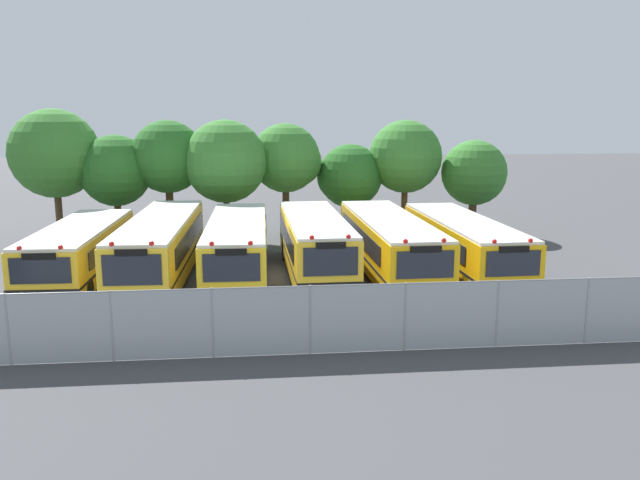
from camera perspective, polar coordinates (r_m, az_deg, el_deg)
The scene contains 16 objects.
ground_plane at distance 28.34m, azimuth -3.76°, elevation -3.25°, with size 160.00×160.00×0.00m, color #424244.
school_bus_0 at distance 28.98m, azimuth -20.17°, elevation -0.90°, with size 2.79×9.87×2.51m.
school_bus_1 at distance 28.19m, azimuth -13.71°, elevation -0.56°, with size 2.74×11.67×2.79m.
school_bus_2 at distance 27.94m, azimuth -7.20°, elevation -0.58°, with size 2.63×10.83×2.65m.
school_bus_3 at distance 28.08m, azimuth -0.45°, elevation -0.34°, with size 2.60×10.31×2.75m.
school_bus_4 at distance 28.60m, azimuth 6.05°, elevation -0.28°, with size 2.77×11.47×2.66m.
school_bus_5 at distance 29.32m, azimuth 12.33°, elevation -0.30°, with size 2.75×10.87×2.55m.
tree_0 at distance 37.42m, azimuth -21.98°, elevation 7.07°, with size 4.69×4.69×7.20m.
tree_1 at distance 36.67m, azimuth -17.30°, elevation 5.76°, with size 3.81×3.81×5.84m.
tree_2 at distance 36.37m, azimuth -13.10°, elevation 6.98°, with size 3.92×3.92×6.60m.
tree_3 at distance 35.61m, azimuth -8.06°, elevation 6.84°, with size 4.44×4.44×6.63m.
tree_4 at distance 36.88m, azimuth -2.75°, elevation 7.03°, with size 3.97×3.85×6.41m.
tree_5 at distance 37.78m, azimuth 2.40°, elevation 5.57°, with size 3.73×3.65×5.24m.
tree_6 at distance 38.08m, azimuth 7.33°, elevation 7.23°, with size 4.16×4.16×6.58m.
tree_7 at distance 38.85m, azimuth 13.17°, elevation 5.73°, with size 3.76×3.76×5.44m.
chainlink_fence at distance 19.22m, azimuth -0.86°, elevation -6.86°, with size 22.62×0.07×2.10m.
Camera 1 is at (-0.98, -27.44, 7.00)m, focal length 36.77 mm.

